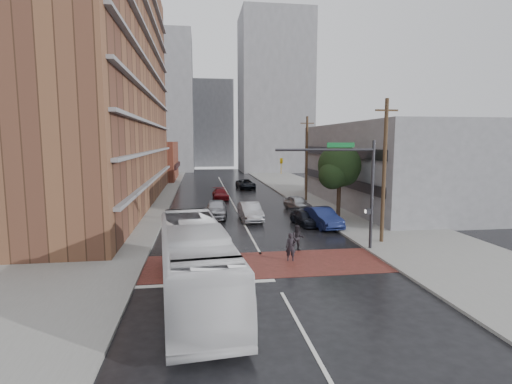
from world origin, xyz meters
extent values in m
plane|color=black|center=(0.00, 0.00, 0.00)|extent=(160.00, 160.00, 0.00)
cube|color=maroon|center=(0.00, 0.50, 0.01)|extent=(14.00, 5.00, 0.02)
cube|color=gray|center=(-11.50, 25.00, 0.07)|extent=(9.00, 90.00, 0.15)
cube|color=gray|center=(11.50, 25.00, 0.07)|extent=(9.00, 90.00, 0.15)
cube|color=brown|center=(-14.00, 24.00, 14.00)|extent=(10.00, 44.00, 28.00)
cube|color=brown|center=(-12.00, 54.00, 3.50)|extent=(8.00, 16.00, 7.00)
cube|color=gray|center=(16.50, 20.00, 4.50)|extent=(11.00, 26.00, 9.00)
cube|color=gray|center=(-14.00, 78.00, 16.00)|extent=(18.00, 16.00, 32.00)
cube|color=gray|center=(14.00, 72.00, 18.00)|extent=(16.00, 14.00, 36.00)
cube|color=gray|center=(0.00, 95.00, 12.00)|extent=(12.00, 10.00, 24.00)
cylinder|color=#332319|center=(8.50, 12.00, 2.00)|extent=(0.36, 0.36, 4.00)
sphere|color=#1D3216|center=(8.50, 12.00, 5.00)|extent=(3.80, 3.80, 3.80)
sphere|color=#1D3216|center=(7.60, 11.20, 4.20)|extent=(2.40, 2.40, 2.40)
sphere|color=#1D3216|center=(9.30, 12.80, 4.40)|extent=(2.60, 2.60, 2.60)
cylinder|color=#2D2D33|center=(7.30, 2.50, 3.60)|extent=(0.20, 0.20, 7.20)
cylinder|color=#2D2D33|center=(4.10, 2.50, 6.60)|extent=(6.40, 0.16, 0.16)
imported|color=gold|center=(1.30, 2.50, 5.60)|extent=(0.20, 0.16, 1.00)
cube|color=#0C5926|center=(5.10, 2.50, 6.90)|extent=(1.80, 0.05, 0.30)
cube|color=#2D2D33|center=(7.05, 2.50, 2.60)|extent=(0.30, 0.30, 0.35)
cylinder|color=#473321|center=(8.80, 4.00, 5.00)|extent=(0.26, 0.26, 10.00)
cube|color=#473321|center=(8.80, 4.00, 9.20)|extent=(1.60, 0.12, 0.12)
cylinder|color=#473321|center=(8.80, 24.00, 5.00)|extent=(0.26, 0.26, 10.00)
cube|color=#473321|center=(8.80, 24.00, 9.20)|extent=(1.60, 0.12, 0.12)
imported|color=silver|center=(-4.03, -4.02, 1.70)|extent=(4.02, 12.42, 3.40)
imported|color=black|center=(1.58, 0.93, 0.84)|extent=(0.71, 0.56, 1.69)
imported|color=black|center=(2.52, 3.00, 0.86)|extent=(0.89, 0.73, 1.73)
imported|color=#A4A4AB|center=(-2.29, 15.12, 0.84)|extent=(2.52, 5.14, 1.69)
imported|color=#B0B2B8|center=(0.73, 13.39, 0.81)|extent=(1.93, 5.00, 1.63)
imported|color=maroon|center=(-1.22, 27.21, 0.65)|extent=(2.02, 4.54, 1.29)
imported|color=black|center=(3.11, 37.43, 0.72)|extent=(2.82, 5.35, 1.43)
imported|color=#151F4C|center=(6.30, 9.79, 0.82)|extent=(2.48, 5.19, 1.64)
imported|color=black|center=(5.20, 10.90, 0.60)|extent=(2.33, 4.33, 1.19)
imported|color=#ADB0B5|center=(6.30, 18.17, 0.75)|extent=(2.55, 4.64, 1.49)
camera|label=1|loc=(-3.77, -21.78, 7.15)|focal=28.00mm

